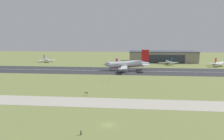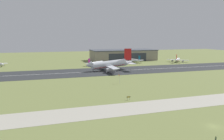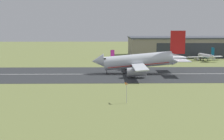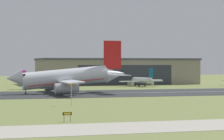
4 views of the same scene
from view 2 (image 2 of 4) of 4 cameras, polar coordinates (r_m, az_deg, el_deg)
The scene contains 12 objects.
ground_plane at distance 131.71m, azimuth 6.72°, elevation -4.28°, with size 656.65×656.65×0.00m, color olive.
runway_strip at distance 188.80m, azimuth -0.91°, elevation -0.27°, with size 416.65×44.28×0.06m, color #2B2D30.
runway_centreline at distance 188.80m, azimuth -0.91°, elevation -0.26°, with size 374.99×0.70×0.01m, color silver.
taxiway_road at distance 100.70m, azimuth 15.26°, elevation -8.59°, with size 312.49×15.44×0.05m, color #A8A393.
hangar_building at distance 277.27m, azimuth 2.94°, elevation 3.96°, with size 81.06×34.28×13.33m.
airplane_landing at distance 189.65m, azimuth -0.71°, elevation 1.46°, with size 43.28×46.54×19.09m.
airplane_parked_west at distance 251.57m, azimuth 6.10°, elevation 2.55°, with size 22.82×19.46×8.57m.
airplane_parked_east at distance 267.69m, azimuth 16.76°, elevation 2.62°, with size 22.55×22.11×9.61m.
airplane_parked_far_east at distance 228.43m, azimuth -4.22°, elevation 1.90°, with size 23.58×20.43×7.91m.
windsock_pole at distance 138.29m, azimuth 1.77°, elevation -1.44°, with size 1.12×2.69×5.70m.
runway_sign at distance 102.92m, azimuth 4.34°, elevation -7.12°, with size 1.72×0.13×1.85m.
spectator_left at distance 70.89m, azimuth 25.47°, elevation -15.93°, with size 0.40×0.24×1.64m.
Camera 2 is at (-52.58, -55.33, 29.36)m, focal length 35.00 mm.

